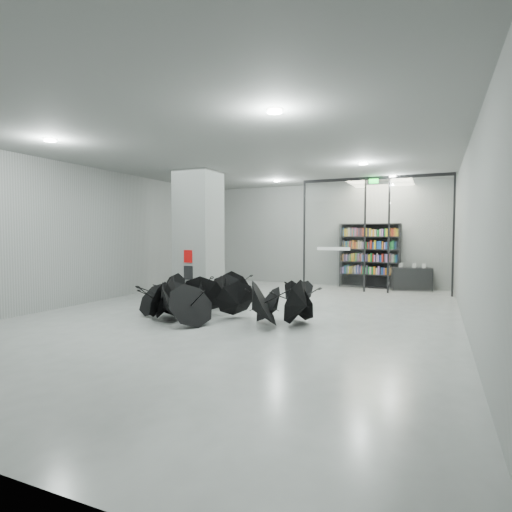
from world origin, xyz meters
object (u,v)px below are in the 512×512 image
at_px(column, 199,235).
at_px(shop_counter, 411,279).
at_px(umbrella_cluster, 220,304).
at_px(bookshelf, 370,256).

xyz_separation_m(column, shop_counter, (6.09, 4.57, -1.59)).
height_order(shop_counter, umbrella_cluster, umbrella_cluster).
xyz_separation_m(bookshelf, shop_counter, (1.50, -0.18, -0.80)).
height_order(bookshelf, shop_counter, bookshelf).
bearing_deg(umbrella_cluster, column, 130.41).
relative_size(shop_counter, umbrella_cluster, 0.28).
xyz_separation_m(shop_counter, umbrella_cluster, (-4.01, -7.02, -0.10)).
xyz_separation_m(bookshelf, umbrella_cluster, (-2.51, -7.20, -0.90)).
height_order(column, shop_counter, column).
distance_m(column, shop_counter, 7.78).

